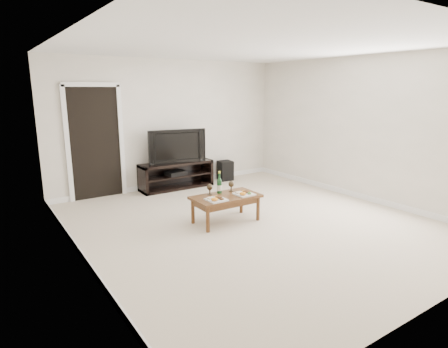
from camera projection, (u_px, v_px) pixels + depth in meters
floor at (252, 223)px, 5.77m from camera, size 5.50×5.50×0.00m
back_wall at (170, 124)px, 7.71m from camera, size 5.00×0.04×2.60m
ceiling at (255, 44)px, 5.18m from camera, size 5.00×5.50×0.04m
doorway at (95, 144)px, 6.90m from camera, size 0.90×0.02×2.05m
media_console at (176, 175)px, 7.71m from camera, size 1.53×0.45×0.55m
television at (176, 146)px, 7.57m from camera, size 1.19×0.33×0.68m
av_receiver at (176, 173)px, 7.68m from camera, size 0.43×0.34×0.08m
subwoofer at (225, 171)px, 8.41m from camera, size 0.32×0.32×0.44m
coffee_table at (226, 209)px, 5.77m from camera, size 1.04×0.57×0.42m
plate_left at (216, 198)px, 5.47m from camera, size 0.27×0.27×0.07m
plate_right at (244, 193)px, 5.76m from camera, size 0.27×0.27×0.07m
wine_bottle at (219, 182)px, 5.82m from camera, size 0.07×0.07×0.35m
goblet_left at (210, 189)px, 5.76m from camera, size 0.09×0.09×0.17m
goblet_right at (231, 186)px, 5.94m from camera, size 0.09×0.09×0.17m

